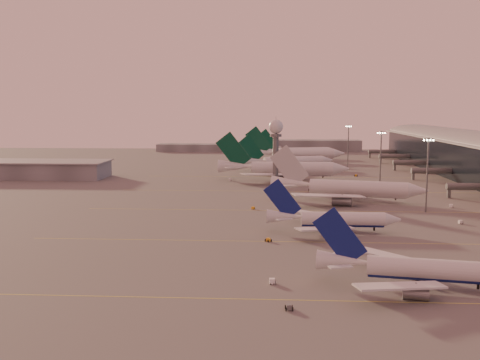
{
  "coord_description": "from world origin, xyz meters",
  "views": [
    {
      "loc": [
        3.77,
        -133.23,
        34.35
      ],
      "look_at": [
        -7.78,
        62.55,
        9.42
      ],
      "focal_mm": 42.0,
      "sensor_mm": 36.0,
      "label": 1
    }
  ],
  "objects": [
    {
      "name": "ground",
      "position": [
        0.0,
        0.0,
        0.0
      ],
      "size": [
        700.0,
        700.0,
        0.0
      ],
      "primitive_type": "plane",
      "color": "#5A5758",
      "rests_on": "ground"
    },
    {
      "name": "taxiway_markings",
      "position": [
        30.0,
        56.0,
        0.01
      ],
      "size": [
        180.0,
        185.25,
        0.02
      ],
      "color": "gold",
      "rests_on": "ground"
    },
    {
      "name": "hangar",
      "position": [
        -120.0,
        140.0,
        4.32
      ],
      "size": [
        82.0,
        27.0,
        8.5
      ],
      "color": "slate",
      "rests_on": "ground"
    },
    {
      "name": "radar_tower",
      "position": [
        5.0,
        120.0,
        20.95
      ],
      "size": [
        6.4,
        6.4,
        31.1
      ],
      "color": "#595C61",
      "rests_on": "ground"
    },
    {
      "name": "mast_b",
      "position": [
        55.0,
        55.0,
        13.74
      ],
      "size": [
        3.6,
        0.56,
        25.0
      ],
      "color": "#595C61",
      "rests_on": "ground"
    },
    {
      "name": "mast_c",
      "position": [
        50.0,
        110.0,
        13.74
      ],
      "size": [
        3.6,
        0.56,
        25.0
      ],
      "color": "#595C61",
      "rests_on": "ground"
    },
    {
      "name": "mast_d",
      "position": [
        48.0,
        200.0,
        13.74
      ],
      "size": [
        3.6,
        0.56,
        25.0
      ],
      "color": "#595C61",
      "rests_on": "ground"
    },
    {
      "name": "distant_horizon",
      "position": [
        2.62,
        325.14,
        3.89
      ],
      "size": [
        165.0,
        37.5,
        9.0
      ],
      "color": "slate",
      "rests_on": "ground"
    },
    {
      "name": "narrowbody_near",
      "position": [
        31.28,
        -26.27,
        3.07
      ],
      "size": [
        38.58,
        30.53,
        15.18
      ],
      "color": "silver",
      "rests_on": "ground"
    },
    {
      "name": "narrowbody_mid",
      "position": [
        20.74,
        22.39,
        3.03
      ],
      "size": [
        38.33,
        30.63,
        14.99
      ],
      "color": "silver",
      "rests_on": "ground"
    },
    {
      "name": "widebody_white",
      "position": [
        31.82,
        76.44,
        3.59
      ],
      "size": [
        57.73,
        45.71,
        20.68
      ],
      "color": "silver",
      "rests_on": "ground"
    },
    {
      "name": "greentail_a",
      "position": [
        8.91,
        137.84,
        4.14
      ],
      "size": [
        64.51,
        52.08,
        23.43
      ],
      "color": "silver",
      "rests_on": "ground"
    },
    {
      "name": "greentail_b",
      "position": [
        11.81,
        181.4,
        3.63
      ],
      "size": [
        54.37,
        43.19,
        20.53
      ],
      "color": "silver",
      "rests_on": "ground"
    },
    {
      "name": "greentail_c",
      "position": [
        18.79,
        228.38,
        4.14
      ],
      "size": [
        64.53,
        51.89,
        23.46
      ],
      "color": "silver",
      "rests_on": "ground"
    },
    {
      "name": "greentail_d",
      "position": [
        21.43,
        253.52,
        3.71
      ],
      "size": [
        56.71,
        45.22,
        21.02
      ],
      "color": "silver",
      "rests_on": "ground"
    },
    {
      "name": "gsv_truck_a",
      "position": [
        4.25,
        -25.9,
        1.17
      ],
      "size": [
        5.82,
        2.44,
        2.3
      ],
      "color": "white",
      "rests_on": "ground"
    },
    {
      "name": "gsv_tug_near",
      "position": [
        6.73,
        -40.16,
        0.47
      ],
      "size": [
        2.14,
        3.3,
        0.9
      ],
      "color": "#5B5E60",
      "rests_on": "ground"
    },
    {
      "name": "gsv_tug_mid",
      "position": [
        2.71,
        9.73,
        0.45
      ],
      "size": [
        3.37,
        3.51,
        0.87
      ],
      "color": "orange",
      "rests_on": "ground"
    },
    {
      "name": "gsv_truck_b",
      "position": [
        60.61,
        36.01,
        1.12
      ],
      "size": [
        5.76,
        3.51,
        2.19
      ],
      "color": "white",
      "rests_on": "ground"
    },
    {
      "name": "gsv_truck_c",
      "position": [
        -2.7,
        57.13,
        0.97
      ],
      "size": [
        4.16,
        4.78,
        1.9
      ],
      "color": "orange",
      "rests_on": "ground"
    },
    {
      "name": "gsv_catering_b",
      "position": [
        66.39,
        64.24,
        2.27
      ],
      "size": [
        5.98,
        3.83,
        4.54
      ],
      "color": "white",
      "rests_on": "ground"
    },
    {
      "name": "gsv_tug_far",
      "position": [
        19.87,
        102.71,
        0.57
      ],
      "size": [
        3.34,
        4.38,
        1.11
      ],
      "color": "white",
      "rests_on": "ground"
    },
    {
      "name": "gsv_truck_d",
      "position": [
        -16.68,
        134.14,
        1.25
      ],
      "size": [
        2.99,
        6.32,
        2.45
      ],
      "color": "white",
      "rests_on": "ground"
    },
    {
      "name": "gsv_tug_hangar",
      "position": [
        46.24,
        154.39,
        0.52
      ],
      "size": [
        3.89,
        2.81,
        1.01
      ],
      "color": "orange",
      "rests_on": "ground"
    }
  ]
}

